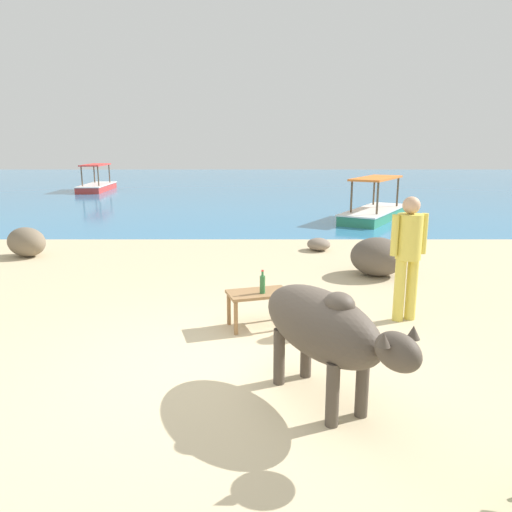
% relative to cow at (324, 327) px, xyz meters
% --- Properties ---
extents(sand_beach, '(18.00, 14.00, 0.04)m').
position_rel_cow_xyz_m(sand_beach, '(-0.84, 0.61, -0.73)').
color(sand_beach, '#CCB78E').
rests_on(sand_beach, ground).
extents(water_surface, '(60.00, 36.00, 0.03)m').
position_rel_cow_xyz_m(water_surface, '(-0.84, 22.61, -0.75)').
color(water_surface, teal).
rests_on(water_surface, ground).
extents(cow, '(1.26, 1.85, 1.08)m').
position_rel_cow_xyz_m(cow, '(0.00, 0.00, 0.00)').
color(cow, '#4C4238').
rests_on(cow, sand_beach).
extents(low_bench_table, '(0.85, 0.64, 0.46)m').
position_rel_cow_xyz_m(low_bench_table, '(-0.55, 1.84, -0.33)').
color(low_bench_table, olive).
rests_on(low_bench_table, sand_beach).
extents(bottle, '(0.07, 0.07, 0.30)m').
position_rel_cow_xyz_m(bottle, '(-0.50, 1.79, -0.13)').
color(bottle, '#2D6B38').
rests_on(bottle, low_bench_table).
extents(person_standing, '(0.49, 0.32, 1.62)m').
position_rel_cow_xyz_m(person_standing, '(1.36, 2.09, 0.24)').
color(person_standing, '#DBC64C').
rests_on(person_standing, sand_beach).
extents(shore_rock_large, '(0.70, 0.71, 0.27)m').
position_rel_cow_xyz_m(shore_rock_large, '(0.78, 6.38, -0.58)').
color(shore_rock_large, gray).
rests_on(shore_rock_large, sand_beach).
extents(shore_rock_medium, '(1.33, 1.33, 0.66)m').
position_rel_cow_xyz_m(shore_rock_medium, '(1.55, 4.33, -0.38)').
color(shore_rock_medium, brown).
rests_on(shore_rock_medium, sand_beach).
extents(shore_rock_small, '(1.06, 0.94, 0.60)m').
position_rel_cow_xyz_m(shore_rock_small, '(-5.27, 5.79, -0.41)').
color(shore_rock_small, '#756651').
rests_on(shore_rock_small, sand_beach).
extents(boat_green, '(2.85, 3.75, 1.29)m').
position_rel_cow_xyz_m(boat_green, '(3.07, 10.98, -0.46)').
color(boat_green, '#338E66').
rests_on(boat_green, water_surface).
extents(boat_red, '(1.33, 3.72, 1.29)m').
position_rel_cow_xyz_m(boat_red, '(-8.48, 20.43, -0.46)').
color(boat_red, '#C63833').
rests_on(boat_red, water_surface).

